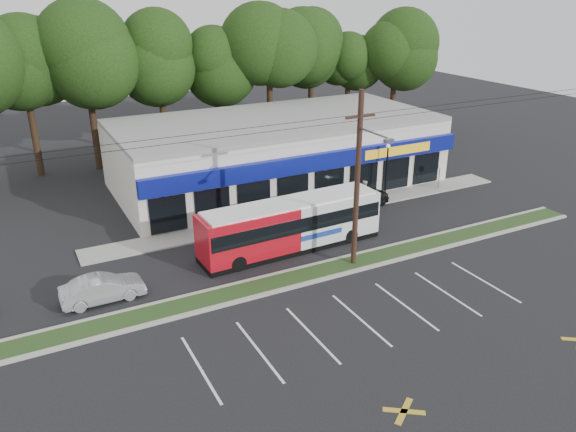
{
  "coord_description": "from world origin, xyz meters",
  "views": [
    {
      "loc": [
        -13.63,
        -22.86,
        14.95
      ],
      "look_at": [
        0.84,
        5.0,
        1.95
      ],
      "focal_mm": 35.0,
      "sensor_mm": 36.0,
      "label": 1
    }
  ],
  "objects_px": {
    "car_dark": "(360,196)",
    "metrobus": "(291,224)",
    "utility_pole": "(356,176)",
    "lamp_post": "(387,165)",
    "sign_post": "(440,171)",
    "pedestrian_a": "(353,211)",
    "car_silver": "(103,289)",
    "pedestrian_b": "(364,193)"
  },
  "relations": [
    {
      "from": "car_silver",
      "to": "car_dark",
      "type": "bearing_deg",
      "value": -76.34
    },
    {
      "from": "metrobus",
      "to": "car_dark",
      "type": "distance_m",
      "value": 8.63
    },
    {
      "from": "car_dark",
      "to": "car_silver",
      "type": "relative_size",
      "value": 1.12
    },
    {
      "from": "metrobus",
      "to": "pedestrian_a",
      "type": "height_order",
      "value": "metrobus"
    },
    {
      "from": "car_dark",
      "to": "sign_post",
      "type": "bearing_deg",
      "value": -94.62
    },
    {
      "from": "lamp_post",
      "to": "pedestrian_a",
      "type": "distance_m",
      "value": 5.66
    },
    {
      "from": "utility_pole",
      "to": "car_dark",
      "type": "distance_m",
      "value": 10.44
    },
    {
      "from": "lamp_post",
      "to": "car_silver",
      "type": "height_order",
      "value": "lamp_post"
    },
    {
      "from": "utility_pole",
      "to": "metrobus",
      "type": "distance_m",
      "value": 5.58
    },
    {
      "from": "lamp_post",
      "to": "metrobus",
      "type": "height_order",
      "value": "lamp_post"
    },
    {
      "from": "car_silver",
      "to": "pedestrian_a",
      "type": "distance_m",
      "value": 17.07
    },
    {
      "from": "utility_pole",
      "to": "metrobus",
      "type": "relative_size",
      "value": 4.32
    },
    {
      "from": "lamp_post",
      "to": "car_silver",
      "type": "relative_size",
      "value": 1.03
    },
    {
      "from": "sign_post",
      "to": "car_silver",
      "type": "relative_size",
      "value": 0.54
    },
    {
      "from": "car_silver",
      "to": "metrobus",
      "type": "bearing_deg",
      "value": -85.83
    },
    {
      "from": "sign_post",
      "to": "car_silver",
      "type": "height_order",
      "value": "sign_post"
    },
    {
      "from": "utility_pole",
      "to": "car_dark",
      "type": "xyz_separation_m",
      "value": [
        5.61,
        7.49,
        -4.62
      ]
    },
    {
      "from": "lamp_post",
      "to": "metrobus",
      "type": "bearing_deg",
      "value": -157.14
    },
    {
      "from": "utility_pole",
      "to": "sign_post",
      "type": "bearing_deg",
      "value": 30.15
    },
    {
      "from": "metrobus",
      "to": "car_silver",
      "type": "xyz_separation_m",
      "value": [
        -11.33,
        -1.0,
        -0.96
      ]
    },
    {
      "from": "car_dark",
      "to": "metrobus",
      "type": "bearing_deg",
      "value": 111.33
    },
    {
      "from": "utility_pole",
      "to": "lamp_post",
      "type": "distance_m",
      "value": 11.67
    },
    {
      "from": "utility_pole",
      "to": "pedestrian_b",
      "type": "relative_size",
      "value": 26.24
    },
    {
      "from": "lamp_post",
      "to": "pedestrian_b",
      "type": "xyz_separation_m",
      "value": [
        -2.16,
        -0.3,
        -1.72
      ]
    },
    {
      "from": "lamp_post",
      "to": "pedestrian_a",
      "type": "relative_size",
      "value": 2.44
    },
    {
      "from": "metrobus",
      "to": "pedestrian_b",
      "type": "distance_m",
      "value": 9.0
    },
    {
      "from": "car_dark",
      "to": "pedestrian_b",
      "type": "relative_size",
      "value": 2.43
    },
    {
      "from": "metrobus",
      "to": "sign_post",
      "type": "bearing_deg",
      "value": 13.04
    },
    {
      "from": "car_dark",
      "to": "car_silver",
      "type": "bearing_deg",
      "value": 98.73
    },
    {
      "from": "pedestrian_a",
      "to": "car_dark",
      "type": "bearing_deg",
      "value": -148.97
    },
    {
      "from": "pedestrian_a",
      "to": "metrobus",
      "type": "bearing_deg",
      "value": 0.48
    },
    {
      "from": "pedestrian_a",
      "to": "pedestrian_b",
      "type": "distance_m",
      "value": 3.44
    },
    {
      "from": "utility_pole",
      "to": "car_dark",
      "type": "relative_size",
      "value": 10.8
    },
    {
      "from": "lamp_post",
      "to": "car_silver",
      "type": "bearing_deg",
      "value": -166.17
    },
    {
      "from": "metrobus",
      "to": "car_dark",
      "type": "height_order",
      "value": "metrobus"
    },
    {
      "from": "car_dark",
      "to": "pedestrian_b",
      "type": "xyz_separation_m",
      "value": [
        0.39,
        0.08,
        0.16
      ]
    },
    {
      "from": "car_dark",
      "to": "lamp_post",
      "type": "bearing_deg",
      "value": -87.3
    },
    {
      "from": "car_dark",
      "to": "pedestrian_b",
      "type": "bearing_deg",
      "value": -84.06
    },
    {
      "from": "lamp_post",
      "to": "sign_post",
      "type": "bearing_deg",
      "value": -2.58
    },
    {
      "from": "utility_pole",
      "to": "sign_post",
      "type": "distance_m",
      "value": 15.71
    },
    {
      "from": "utility_pole",
      "to": "pedestrian_a",
      "type": "distance_m",
      "value": 7.75
    },
    {
      "from": "car_silver",
      "to": "sign_post",
      "type": "bearing_deg",
      "value": -80.04
    }
  ]
}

